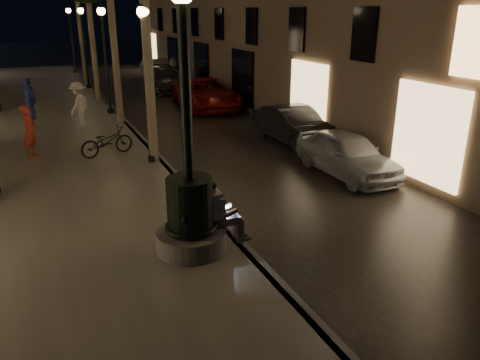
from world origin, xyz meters
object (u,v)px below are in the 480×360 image
lamp_curb_b (104,45)px  car_front (347,153)px  fountain_lamppost (190,202)px  pedestrian_red (30,131)px  pedestrian_blue (30,99)px  lamp_curb_a (146,63)px  seated_man_laptop (220,211)px  car_third (206,94)px  car_fifth (158,69)px  pedestrian_white (79,104)px  car_rear (165,79)px  lamp_curb_c (83,36)px  car_second (294,126)px  bicycle (107,141)px  lamp_curb_d (71,31)px

lamp_curb_b → car_front: bearing=-64.9°
fountain_lamppost → pedestrian_red: bearing=108.8°
fountain_lamppost → pedestrian_blue: 14.38m
lamp_curb_a → seated_man_laptop: bearing=-90.8°
car_third → car_fifth: size_ratio=1.25×
pedestrian_blue → pedestrian_white: bearing=17.0°
car_rear → pedestrian_red: (-7.75, -12.24, 0.33)m
lamp_curb_c → pedestrian_blue: bearing=-113.0°
fountain_lamppost → car_second: 9.10m
car_third → bicycle: (-5.97, -6.94, -0.08)m
car_rear → pedestrian_blue: 9.83m
lamp_curb_a → car_rear: (4.30, 14.30, -2.53)m
car_front → car_second: bearing=84.2°
car_fifth → lamp_curb_c: bearing=-150.4°
seated_man_laptop → lamp_curb_a: bearing=89.2°
fountain_lamppost → lamp_curb_a: bearing=83.3°
pedestrian_red → pedestrian_blue: 6.07m
car_front → pedestrian_red: (-8.62, 5.11, 0.38)m
fountain_lamppost → pedestrian_red: fountain_lamppost is taller
car_third → pedestrian_white: pedestrian_white is taller
pedestrian_blue → car_front: bearing=16.3°
fountain_lamppost → lamp_curb_c: size_ratio=1.08×
car_rear → pedestrian_red: bearing=-120.9°
lamp_curb_d → car_fifth: size_ratio=1.12×
pedestrian_red → pedestrian_white: size_ratio=0.93×
car_front → lamp_curb_b: bearing=114.4°
lamp_curb_b → car_second: size_ratio=1.17×
lamp_curb_c → pedestrian_white: lamp_curb_c is taller
car_third → car_rear: car_third is taller
car_rear → pedestrian_white: bearing=-123.0°
seated_man_laptop → lamp_curb_b: bearing=89.6°
car_fifth → pedestrian_blue: (-8.52, -11.17, 0.37)m
lamp_curb_c → car_front: 19.90m
car_second → bicycle: 6.72m
car_second → car_third: bearing=93.7°
car_fifth → pedestrian_blue: pedestrian_blue is taller
car_third → pedestrian_blue: 8.12m
bicycle → pedestrian_blue: bearing=1.3°
pedestrian_white → bicycle: bearing=38.8°
car_fifth → pedestrian_red: 19.28m
pedestrian_red → pedestrian_blue: pedestrian_blue is taller
fountain_lamppost → lamp_curb_b: size_ratio=1.08×
pedestrian_white → pedestrian_blue: size_ratio=1.02×
fountain_lamppost → car_rear: (5.00, 20.30, -0.50)m
car_rear → bicycle: (-5.50, -13.08, -0.04)m
lamp_curb_c → seated_man_laptop: bearing=-90.2°
lamp_curb_d → car_front: bearing=-79.2°
fountain_lamppost → car_rear: fountain_lamppost is taller
lamp_curb_c → car_fifth: 6.64m
lamp_curb_c → car_front: lamp_curb_c is taller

